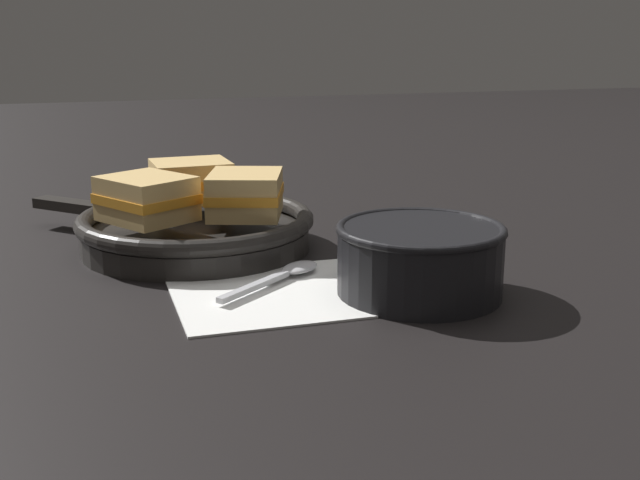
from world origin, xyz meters
TOP-DOWN VIEW (x-y plane):
  - ground_plane at (0.00, 0.00)m, footprint 4.00×4.00m
  - napkin at (-0.01, -0.06)m, footprint 0.20×0.17m
  - soup_bowl at (0.11, -0.10)m, footprint 0.15×0.15m
  - spoon at (0.01, -0.02)m, footprint 0.12×0.10m
  - skillet at (-0.06, 0.12)m, footprint 0.30×0.30m
  - sandwich_near_left at (-0.01, 0.08)m, footprint 0.10×0.11m
  - sandwich_near_right at (-0.06, 0.17)m, footprint 0.09×0.08m
  - sandwich_far_left at (-0.11, 0.09)m, footprint 0.11×0.11m

SIDE VIEW (x-z plane):
  - ground_plane at x=0.00m, z-range 0.00..0.00m
  - napkin at x=-0.01m, z-range 0.00..0.00m
  - spoon at x=0.01m, z-range 0.00..0.01m
  - skillet at x=-0.06m, z-range 0.00..0.04m
  - soup_bowl at x=0.11m, z-range 0.00..0.07m
  - sandwich_near_left at x=-0.01m, z-range 0.04..0.09m
  - sandwich_near_right at x=-0.06m, z-range 0.04..0.09m
  - sandwich_far_left at x=-0.11m, z-range 0.04..0.09m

